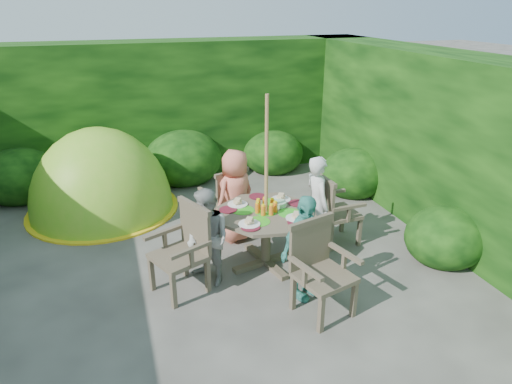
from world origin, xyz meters
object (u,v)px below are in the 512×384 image
object	(u,v)px
parasol_pole	(266,185)
garden_chair_right	(333,209)
garden_chair_left	(184,248)
garden_chair_back	(227,199)
child_back	(236,196)
child_left	(208,238)
dome_tent	(104,210)
child_right	(317,204)
patio_table	(266,220)
child_front	(304,248)
garden_chair_front	(319,267)

from	to	relation	value
parasol_pole	garden_chair_right	world-z (taller)	parasol_pole
garden_chair_left	garden_chair_back	bearing A→B (deg)	123.02
child_back	parasol_pole	bearing A→B (deg)	76.42
child_left	dome_tent	bearing A→B (deg)	176.59
parasol_pole	garden_chair_right	size ratio (longest dim) A/B	2.27
garden_chair_left	garden_chair_right	bearing A→B (deg)	78.52
garden_chair_right	child_right	world-z (taller)	child_right
patio_table	child_left	size ratio (longest dim) A/B	1.28
parasol_pole	dome_tent	xyz separation A→B (m)	(-1.97, 2.37, -1.10)
patio_table	garden_chair_right	world-z (taller)	garden_chair_right
patio_table	child_front	world-z (taller)	child_front
garden_chair_left	child_back	bearing A→B (deg)	114.22
patio_table	garden_chair_front	bearing A→B (deg)	-77.89
garden_chair_back	dome_tent	size ratio (longest dim) A/B	0.35
patio_table	child_left	world-z (taller)	child_left
garden_chair_front	dome_tent	world-z (taller)	dome_tent
child_left	garden_chair_front	bearing A→B (deg)	20.10
garden_chair_left	child_front	distance (m)	1.37
patio_table	garden_chair_front	distance (m)	1.10
dome_tent	child_left	bearing A→B (deg)	-54.17
child_back	dome_tent	size ratio (longest dim) A/B	0.48
patio_table	parasol_pole	distance (m)	0.47
patio_table	child_left	distance (m)	0.80
garden_chair_back	child_left	xyz separation A→B (m)	(-0.55, -1.25, 0.09)
garden_chair_right	garden_chair_back	distance (m)	1.53
patio_table	parasol_pole	world-z (taller)	parasol_pole
patio_table	parasol_pole	xyz separation A→B (m)	(-0.00, -0.00, 0.47)
garden_chair_back	dome_tent	xyz separation A→B (m)	(-1.74, 1.30, -0.50)
dome_tent	parasol_pole	bearing A→B (deg)	-39.50
child_right	child_back	size ratio (longest dim) A/B	1.00
child_back	child_front	size ratio (longest dim) A/B	1.06
patio_table	child_back	world-z (taller)	child_back
child_back	dome_tent	distance (m)	2.49
garden_chair_back	child_left	bearing A→B (deg)	47.39
garden_chair_right	garden_chair_back	bearing A→B (deg)	54.58
child_back	garden_chair_front	bearing A→B (deg)	76.28
child_right	garden_chair_right	bearing A→B (deg)	-75.78
child_right	child_left	size ratio (longest dim) A/B	1.11
garden_chair_back	child_left	world-z (taller)	child_left
child_left	child_back	size ratio (longest dim) A/B	0.90
garden_chair_left	garden_chair_front	bearing A→B (deg)	33.06
garden_chair_left	garden_chair_front	world-z (taller)	garden_chair_left
parasol_pole	child_left	world-z (taller)	parasol_pole
garden_chair_front	child_left	world-z (taller)	child_left
garden_chair_front	child_front	distance (m)	0.31
patio_table	garden_chair_left	world-z (taller)	garden_chair_left
garden_chair_left	child_left	distance (m)	0.30
parasol_pole	child_right	xyz separation A→B (m)	(0.78, 0.17, -0.43)
garden_chair_left	child_left	size ratio (longest dim) A/B	0.84
dome_tent	garden_chair_right	bearing A→B (deg)	-24.15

